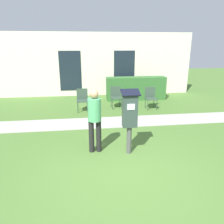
% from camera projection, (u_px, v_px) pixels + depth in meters
% --- Properties ---
extents(ground_plane, '(40.00, 40.00, 0.00)m').
position_uv_depth(ground_plane, '(125.00, 173.00, 4.58)').
color(ground_plane, '#476B2D').
extents(sidewalk, '(12.00, 1.10, 0.02)m').
position_uv_depth(sidewalk, '(107.00, 122.00, 7.55)').
color(sidewalk, '#A3A099').
rests_on(sidewalk, ground).
extents(building_facade, '(10.00, 0.26, 3.20)m').
position_uv_depth(building_facade, '(97.00, 65.00, 11.35)').
color(building_facade, beige).
rests_on(building_facade, ground).
extents(parking_meter, '(0.44, 0.31, 1.59)m').
position_uv_depth(parking_meter, '(130.00, 114.00, 5.14)').
color(parking_meter, '#4C4C4C').
rests_on(parking_meter, ground).
extents(person_standing, '(0.32, 0.32, 1.58)m').
position_uv_depth(person_standing, '(95.00, 116.00, 5.24)').
color(person_standing, black).
rests_on(person_standing, ground).
extents(outdoor_chair_left, '(0.44, 0.44, 0.90)m').
position_uv_depth(outdoor_chair_left, '(82.00, 98.00, 8.75)').
color(outdoor_chair_left, '#334738').
rests_on(outdoor_chair_left, ground).
extents(outdoor_chair_middle, '(0.44, 0.44, 0.90)m').
position_uv_depth(outdoor_chair_middle, '(116.00, 95.00, 9.26)').
color(outdoor_chair_middle, '#334738').
rests_on(outdoor_chair_middle, ground).
extents(outdoor_chair_right, '(0.44, 0.44, 0.90)m').
position_uv_depth(outdoor_chair_right, '(151.00, 96.00, 9.12)').
color(outdoor_chair_right, '#334738').
rests_on(outdoor_chair_right, ground).
extents(hedge_row, '(2.86, 0.60, 1.10)m').
position_uv_depth(hedge_row, '(136.00, 88.00, 10.62)').
color(hedge_row, '#33662D').
rests_on(hedge_row, ground).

